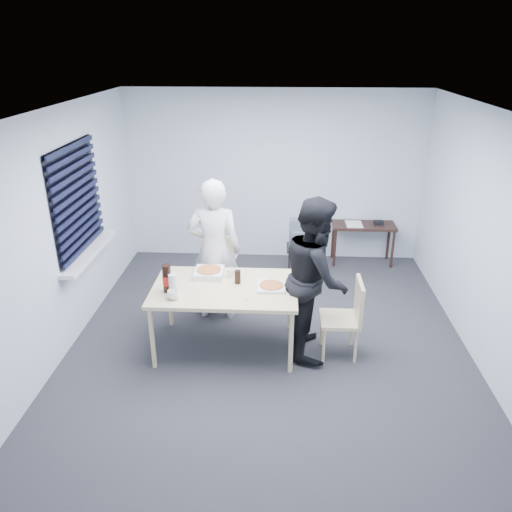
# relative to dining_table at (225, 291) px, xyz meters

# --- Properties ---
(room) EXTENTS (5.00, 5.00, 5.00)m
(room) POSITION_rel_dining_table_xyz_m (-1.72, 0.57, 0.74)
(room) COLOR #2C2D30
(room) RESTS_ON ground
(dining_table) EXTENTS (1.56, 0.99, 0.76)m
(dining_table) POSITION_rel_dining_table_xyz_m (0.00, 0.00, 0.00)
(dining_table) COLOR beige
(dining_table) RESTS_ON ground
(chair_far) EXTENTS (0.42, 0.42, 0.89)m
(chair_far) POSITION_rel_dining_table_xyz_m (-0.22, 1.06, -0.19)
(chair_far) COLOR beige
(chair_far) RESTS_ON ground
(chair_right) EXTENTS (0.42, 0.42, 0.89)m
(chair_right) POSITION_rel_dining_table_xyz_m (1.34, -0.07, -0.19)
(chair_right) COLOR beige
(chair_right) RESTS_ON ground
(person_white) EXTENTS (0.65, 0.42, 1.77)m
(person_white) POSITION_rel_dining_table_xyz_m (-0.20, 0.71, 0.18)
(person_white) COLOR silver
(person_white) RESTS_ON ground
(person_black) EXTENTS (0.47, 0.86, 1.77)m
(person_black) POSITION_rel_dining_table_xyz_m (0.98, 0.02, 0.18)
(person_black) COLOR black
(person_black) RESTS_ON ground
(side_table) EXTENTS (0.95, 0.42, 0.63)m
(side_table) POSITION_rel_dining_table_xyz_m (1.86, 2.45, -0.15)
(side_table) COLOR black
(side_table) RESTS_ON ground
(stool) EXTENTS (0.36, 0.36, 0.50)m
(stool) POSITION_rel_dining_table_xyz_m (0.86, 1.84, -0.32)
(stool) COLOR black
(stool) RESTS_ON ground
(backpack) EXTENTS (0.30, 0.22, 0.42)m
(backpack) POSITION_rel_dining_table_xyz_m (0.86, 1.83, -0.00)
(backpack) COLOR slate
(backpack) RESTS_ON stool
(pizza_box_a) EXTENTS (0.32, 0.32, 0.08)m
(pizza_box_a) POSITION_rel_dining_table_xyz_m (-0.21, 0.27, 0.10)
(pizza_box_a) COLOR white
(pizza_box_a) RESTS_ON dining_table
(pizza_box_b) EXTENTS (0.30, 0.30, 0.04)m
(pizza_box_b) POSITION_rel_dining_table_xyz_m (0.50, -0.01, 0.08)
(pizza_box_b) COLOR white
(pizza_box_b) RESTS_ON dining_table
(mug_a) EXTENTS (0.17, 0.17, 0.10)m
(mug_a) POSITION_rel_dining_table_xyz_m (-0.50, -0.31, 0.11)
(mug_a) COLOR white
(mug_a) RESTS_ON dining_table
(mug_b) EXTENTS (0.10, 0.10, 0.09)m
(mug_b) POSITION_rel_dining_table_xyz_m (0.04, 0.26, 0.11)
(mug_b) COLOR white
(mug_b) RESTS_ON dining_table
(cola_glass) EXTENTS (0.08, 0.08, 0.15)m
(cola_glass) POSITION_rel_dining_table_xyz_m (0.13, 0.09, 0.13)
(cola_glass) COLOR black
(cola_glass) RESTS_ON dining_table
(soda_bottle) EXTENTS (0.10, 0.10, 0.31)m
(soda_bottle) POSITION_rel_dining_table_xyz_m (-0.59, -0.14, 0.21)
(soda_bottle) COLOR black
(soda_bottle) RESTS_ON dining_table
(plastic_cups) EXTENTS (0.11, 0.11, 0.22)m
(plastic_cups) POSITION_rel_dining_table_xyz_m (-0.52, -0.18, 0.17)
(plastic_cups) COLOR silver
(plastic_cups) RESTS_ON dining_table
(rubber_band) EXTENTS (0.06, 0.06, 0.00)m
(rubber_band) POSITION_rel_dining_table_xyz_m (0.25, -0.31, 0.06)
(rubber_band) COLOR red
(rubber_band) RESTS_ON dining_table
(papers) EXTENTS (0.33, 0.39, 0.01)m
(papers) POSITION_rel_dining_table_xyz_m (1.71, 2.44, -0.07)
(papers) COLOR white
(papers) RESTS_ON side_table
(black_box) EXTENTS (0.14, 0.10, 0.06)m
(black_box) POSITION_rel_dining_table_xyz_m (2.08, 2.46, -0.04)
(black_box) COLOR black
(black_box) RESTS_ON side_table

